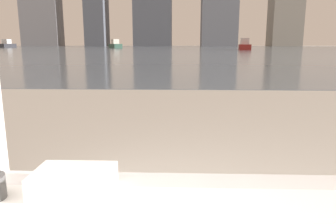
% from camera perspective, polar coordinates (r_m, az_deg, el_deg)
% --- Properties ---
extents(towel_stack, '(0.27, 0.20, 0.08)m').
position_cam_1_polar(towel_stack, '(1.22, -16.04, -11.46)').
color(towel_stack, white).
rests_on(towel_stack, bathtub).
extents(harbor_water, '(180.00, 110.00, 0.01)m').
position_cam_1_polar(harbor_water, '(62.10, 2.06, 10.94)').
color(harbor_water, slate).
rests_on(harbor_water, ground_plane).
extents(harbor_boat_1, '(3.75, 5.22, 1.87)m').
position_cam_1_polar(harbor_boat_1, '(72.86, -9.17, 11.46)').
color(harbor_boat_1, '#335647').
rests_on(harbor_boat_1, harbor_water).
extents(harbor_boat_2, '(2.16, 5.31, 1.95)m').
position_cam_1_polar(harbor_boat_2, '(89.12, -26.24, 10.48)').
color(harbor_boat_2, '#2D2D33').
rests_on(harbor_boat_2, harbor_water).
extents(harbor_boat_4, '(2.21, 4.93, 1.79)m').
position_cam_1_polar(harbor_boat_4, '(52.26, 13.21, 11.17)').
color(harbor_boat_4, maroon).
rests_on(harbor_boat_4, harbor_water).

